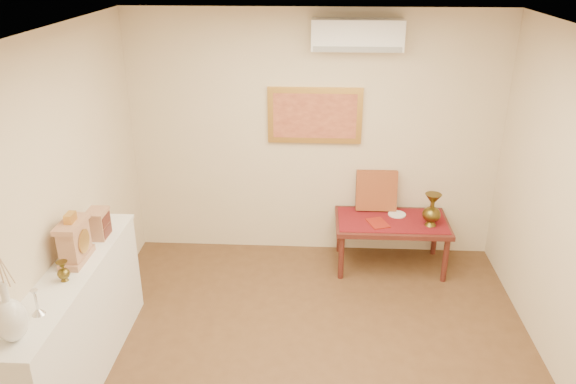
# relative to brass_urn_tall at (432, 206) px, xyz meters

# --- Properties ---
(floor) EXTENTS (4.50, 4.50, 0.00)m
(floor) POSITION_rel_brass_urn_tall_xyz_m (-1.24, -1.78, -0.77)
(floor) COLOR brown
(floor) RESTS_ON ground
(ceiling) EXTENTS (4.50, 4.50, 0.00)m
(ceiling) POSITION_rel_brass_urn_tall_xyz_m (-1.24, -1.78, 1.93)
(ceiling) COLOR white
(ceiling) RESTS_ON ground
(wall_back) EXTENTS (4.00, 0.02, 2.70)m
(wall_back) POSITION_rel_brass_urn_tall_xyz_m (-1.24, 0.47, 0.58)
(wall_back) COLOR beige
(wall_back) RESTS_ON ground
(wall_left) EXTENTS (0.02, 4.50, 2.70)m
(wall_left) POSITION_rel_brass_urn_tall_xyz_m (-3.24, -1.78, 0.58)
(wall_left) COLOR beige
(wall_left) RESTS_ON ground
(candlestick) EXTENTS (0.09, 0.09, 0.19)m
(candlestick) POSITION_rel_brass_urn_tall_xyz_m (-3.05, -2.31, 0.30)
(candlestick) COLOR silver
(candlestick) RESTS_ON display_ledge
(brass_urn_small) EXTENTS (0.09, 0.09, 0.21)m
(brass_urn_small) POSITION_rel_brass_urn_tall_xyz_m (-3.04, -1.90, 0.31)
(brass_urn_small) COLOR brown
(brass_urn_small) RESTS_ON display_ledge
(table_cloth) EXTENTS (1.14, 0.59, 0.01)m
(table_cloth) POSITION_rel_brass_urn_tall_xyz_m (-0.39, 0.10, -0.22)
(table_cloth) COLOR maroon
(table_cloth) RESTS_ON low_table
(brass_urn_tall) EXTENTS (0.19, 0.19, 0.43)m
(brass_urn_tall) POSITION_rel_brass_urn_tall_xyz_m (0.00, 0.00, 0.00)
(brass_urn_tall) COLOR brown
(brass_urn_tall) RESTS_ON table_cloth
(plate) EXTENTS (0.19, 0.19, 0.01)m
(plate) POSITION_rel_brass_urn_tall_xyz_m (-0.32, 0.22, -0.21)
(plate) COLOR silver
(plate) RESTS_ON table_cloth
(menu) EXTENTS (0.25, 0.30, 0.01)m
(menu) POSITION_rel_brass_urn_tall_xyz_m (-0.55, -0.00, -0.21)
(menu) COLOR maroon
(menu) RESTS_ON table_cloth
(cushion) EXTENTS (0.44, 0.19, 0.46)m
(cushion) POSITION_rel_brass_urn_tall_xyz_m (-0.54, 0.37, 0.01)
(cushion) COLOR maroon
(cushion) RESTS_ON table_cloth
(display_ledge) EXTENTS (0.37, 2.02, 0.98)m
(display_ledge) POSITION_rel_brass_urn_tall_xyz_m (-3.06, -1.78, -0.28)
(display_ledge) COLOR white
(display_ledge) RESTS_ON floor
(mantel_clock) EXTENTS (0.17, 0.36, 0.41)m
(mantel_clock) POSITION_rel_brass_urn_tall_xyz_m (-3.06, -1.61, 0.38)
(mantel_clock) COLOR tan
(mantel_clock) RESTS_ON display_ledge
(wooden_chest) EXTENTS (0.16, 0.21, 0.24)m
(wooden_chest) POSITION_rel_brass_urn_tall_xyz_m (-3.03, -1.21, 0.33)
(wooden_chest) COLOR tan
(wooden_chest) RESTS_ON display_ledge
(low_table) EXTENTS (1.20, 0.70, 0.55)m
(low_table) POSITION_rel_brass_urn_tall_xyz_m (-0.39, 0.10, -0.29)
(low_table) COLOR #501E18
(low_table) RESTS_ON floor
(painting) EXTENTS (1.00, 0.06, 0.60)m
(painting) POSITION_rel_brass_urn_tall_xyz_m (-1.24, 0.44, 0.83)
(painting) COLOR gold
(painting) RESTS_ON wall_back
(ac_unit) EXTENTS (0.90, 0.25, 0.30)m
(ac_unit) POSITION_rel_brass_urn_tall_xyz_m (-0.84, 0.33, 1.67)
(ac_unit) COLOR white
(ac_unit) RESTS_ON wall_back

